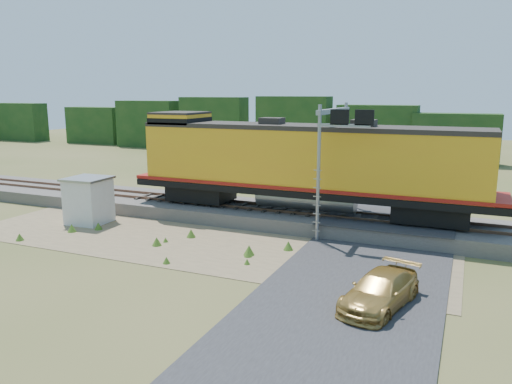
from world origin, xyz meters
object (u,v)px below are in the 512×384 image
at_px(locomotive, 301,163).
at_px(shed, 89,200).
at_px(signal_gantry, 337,137).
at_px(car, 380,291).

bearing_deg(locomotive, shed, -158.42).
relative_size(locomotive, shed, 7.72).
height_order(locomotive, signal_gantry, signal_gantry).
bearing_deg(locomotive, signal_gantry, -16.71).
relative_size(shed, signal_gantry, 0.39).
relative_size(signal_gantry, car, 1.63).
bearing_deg(signal_gantry, shed, -164.14).
xyz_separation_m(locomotive, car, (6.29, -9.82, -3.05)).
distance_m(signal_gantry, car, 11.06).
distance_m(locomotive, car, 12.05).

